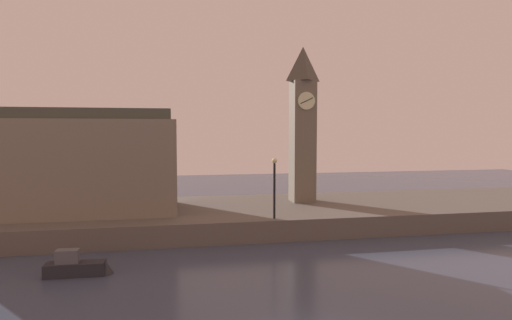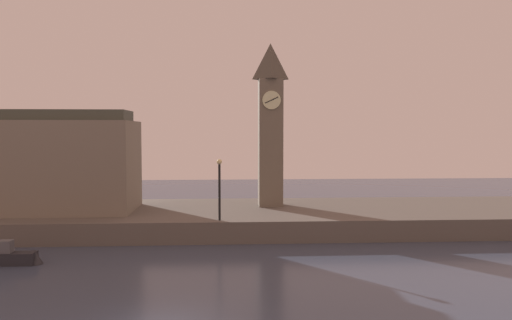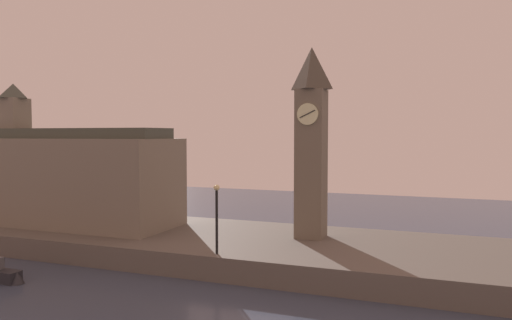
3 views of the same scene
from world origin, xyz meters
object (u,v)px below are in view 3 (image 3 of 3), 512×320
Objects in this scene: parliament_hall at (76,177)px; streetlamp at (217,211)px; clock_tower at (311,140)px; boat_barge_dark at (0,274)px.

parliament_hall is 3.75× the size of streetlamp.
parliament_hall is (-18.73, -1.75, -3.01)m from clock_tower.
boat_barge_dark is at bearing -73.10° from parliament_hall.
parliament_hall reaches higher than boat_barge_dark.
parliament_hall is 4.60× the size of boat_barge_dark.
clock_tower is 3.85× the size of boat_barge_dark.
streetlamp is 1.23× the size of boat_barge_dark.
parliament_hall reaches higher than streetlamp.
clock_tower is at bearing 58.58° from streetlamp.
streetlamp is (-4.04, -6.62, -4.21)m from clock_tower.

